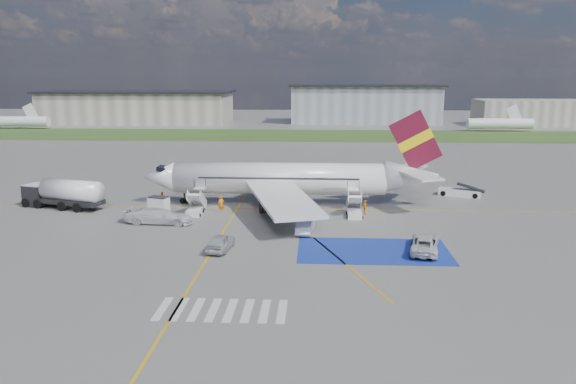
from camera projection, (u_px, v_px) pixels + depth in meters
name	position (u px, v px, depth m)	size (l,w,h in m)	color
ground	(270.00, 237.00, 56.52)	(400.00, 400.00, 0.00)	#60605E
grass_strip	(300.00, 135.00, 149.31)	(400.00, 30.00, 0.01)	#2D4C1E
taxiway_line_main	(278.00, 209.00, 68.24)	(120.00, 0.20, 0.01)	gold
taxiway_line_cross	(200.00, 270.00, 47.01)	(0.20, 60.00, 0.01)	gold
taxiway_line_diag	(278.00, 209.00, 68.24)	(0.20, 60.00, 0.01)	gold
staging_box	(373.00, 251.00, 52.08)	(14.00, 8.00, 0.01)	#193096
crosswalk	(222.00, 310.00, 39.03)	(9.00, 4.00, 0.01)	silver
terminal_west	(138.00, 108.00, 185.39)	(60.00, 22.00, 10.00)	gray
terminal_centre	(365.00, 104.00, 186.08)	(48.00, 18.00, 12.00)	gray
terminal_east	(542.00, 113.00, 176.73)	(40.00, 16.00, 8.00)	gray
airliner	(291.00, 178.00, 69.41)	(36.81, 32.95, 11.92)	white
airstairs_fwd	(195.00, 209.00, 65.39)	(1.90, 5.20, 3.60)	white
airstairs_aft	(354.00, 211.00, 64.41)	(1.90, 5.20, 3.60)	white
fuel_tanker	(64.00, 196.00, 68.32)	(10.80, 5.66, 3.57)	black
gpu_cart	(159.00, 205.00, 66.37)	(2.58, 2.03, 1.89)	white
belt_loader	(460.00, 193.00, 75.27)	(6.10, 3.74, 1.77)	white
car_silver_a	(220.00, 242.00, 52.13)	(1.86, 4.61, 1.57)	#A9ABB0
car_silver_b	(305.00, 226.00, 57.81)	(1.55, 4.46, 1.47)	silver
van_white_a	(425.00, 241.00, 51.92)	(2.41, 5.23, 1.96)	silver
van_white_b	(159.00, 214.00, 61.32)	(2.31, 5.68, 2.23)	silver
crew_fwd	(221.00, 204.00, 66.54)	(0.71, 0.47, 1.95)	orange
crew_nose	(162.00, 198.00, 70.22)	(0.80, 0.62, 1.64)	orange
crew_aft	(365.00, 207.00, 65.29)	(1.02, 0.42, 1.73)	orange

